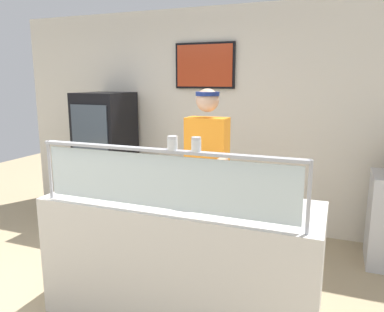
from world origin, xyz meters
The scene contains 10 objects.
ground_plane centered at (1.03, 1.00, 0.00)m, with size 12.00×12.00×0.00m, color tan.
shop_rear_unit centered at (1.03, 2.40, 1.36)m, with size 6.47×0.13×2.70m.
serving_counter centered at (1.03, 0.37, 0.47)m, with size 2.07×0.74×0.95m, color silver.
sneeze_guard centered at (1.03, 0.06, 1.23)m, with size 1.89×0.06×0.44m.
pizza_tray centered at (1.13, 0.38, 0.97)m, with size 0.46×0.46×0.04m.
pizza_server centered at (1.09, 0.36, 0.99)m, with size 0.07×0.28×0.01m, color #ADAFB7.
parmesan_shaker centered at (1.12, 0.06, 1.43)m, with size 0.07×0.07×0.09m.
pepper_flake_shaker centered at (1.28, 0.06, 1.43)m, with size 0.06×0.06×0.09m.
worker_figure centered at (0.99, 1.11, 1.01)m, with size 0.41×0.50×1.76m.
drink_fridge centered at (-0.71, 1.96, 0.84)m, with size 0.61×0.66×1.68m.
Camera 1 is at (2.10, -2.09, 1.83)m, focal length 35.03 mm.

